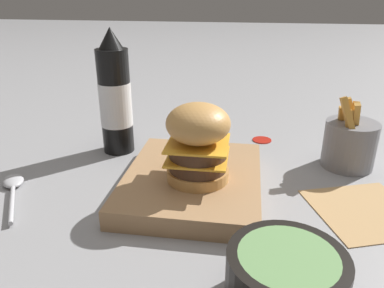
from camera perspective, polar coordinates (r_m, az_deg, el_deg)
ground_plane at (r=0.66m, az=7.59°, el=-4.96°), size 6.00×6.00×0.00m
serving_board at (r=0.61m, az=0.00°, el=-5.64°), size 0.27×0.22×0.03m
burger at (r=0.56m, az=0.76°, el=0.33°), size 0.10×0.10×0.12m
ketchup_bottle at (r=0.74m, az=-11.74°, el=6.82°), size 0.06×0.06×0.24m
fries_basket at (r=0.74m, az=22.76°, el=0.14°), size 0.09×0.09×0.14m
side_bowl at (r=0.42m, az=13.82°, el=-19.38°), size 0.12×0.12×0.06m
spoon at (r=0.69m, az=-25.72°, el=-5.73°), size 0.14×0.10×0.01m
ketchup_puddle at (r=0.82m, az=10.50°, el=0.67°), size 0.04×0.04×0.00m
parchment_square at (r=0.62m, az=24.86°, el=-9.17°), size 0.19×0.19×0.00m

